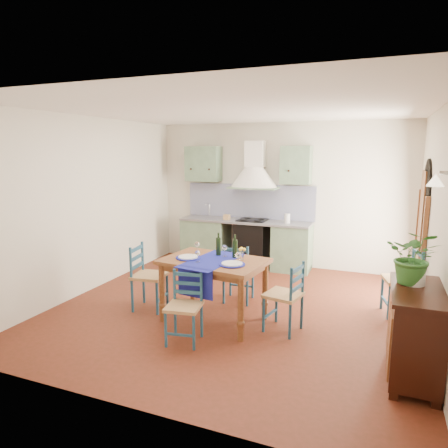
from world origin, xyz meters
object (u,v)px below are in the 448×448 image
at_px(dining_table, 214,267).
at_px(sideboard, 415,330).
at_px(chair_near, 185,306).
at_px(potted_plant, 414,257).

relative_size(dining_table, sideboard, 1.36).
bearing_deg(chair_near, sideboard, 2.91).
xyz_separation_m(dining_table, potted_plant, (2.34, -0.40, 0.47)).
bearing_deg(potted_plant, sideboard, -72.83).
bearing_deg(sideboard, dining_table, 166.96).
bearing_deg(dining_table, sideboard, -13.04).
relative_size(sideboard, potted_plant, 1.88).
bearing_deg(sideboard, potted_plant, 107.17).
distance_m(chair_near, potted_plant, 2.57).
bearing_deg(potted_plant, chair_near, -173.40).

